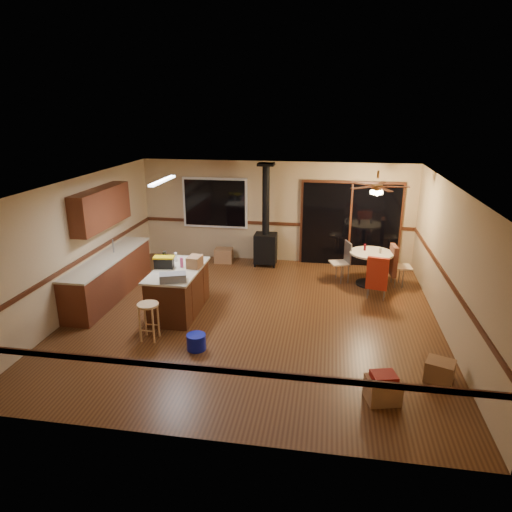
% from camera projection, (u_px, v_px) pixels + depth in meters
% --- Properties ---
extents(floor, '(7.00, 7.00, 0.00)m').
position_uv_depth(floor, '(254.00, 317.00, 8.90)').
color(floor, '#502D16').
rests_on(floor, ground).
extents(ceiling, '(7.00, 7.00, 0.00)m').
position_uv_depth(ceiling, '(253.00, 184.00, 8.08)').
color(ceiling, silver).
rests_on(ceiling, ground).
extents(wall_back, '(7.00, 0.00, 7.00)m').
position_uv_depth(wall_back, '(276.00, 212.00, 11.77)').
color(wall_back, tan).
rests_on(wall_back, ground).
extents(wall_front, '(7.00, 0.00, 7.00)m').
position_uv_depth(wall_front, '(203.00, 346.00, 5.21)').
color(wall_front, tan).
rests_on(wall_front, ground).
extents(wall_left, '(0.00, 7.00, 7.00)m').
position_uv_depth(wall_left, '(79.00, 245.00, 9.02)').
color(wall_left, tan).
rests_on(wall_left, ground).
extents(wall_right, '(0.00, 7.00, 7.00)m').
position_uv_depth(wall_right, '(451.00, 263.00, 7.95)').
color(wall_right, tan).
rests_on(wall_right, ground).
extents(chair_rail, '(7.00, 7.00, 0.08)m').
position_uv_depth(chair_rail, '(253.00, 268.00, 8.58)').
color(chair_rail, '#411E10').
rests_on(chair_rail, ground).
extents(window, '(1.72, 0.10, 1.32)m').
position_uv_depth(window, '(215.00, 203.00, 11.90)').
color(window, black).
rests_on(window, ground).
extents(sliding_door, '(2.52, 0.10, 2.10)m').
position_uv_depth(sliding_door, '(350.00, 225.00, 11.51)').
color(sliding_door, black).
rests_on(sliding_door, ground).
extents(lower_cabinets, '(0.60, 3.00, 0.86)m').
position_uv_depth(lower_cabinets, '(110.00, 278.00, 9.72)').
color(lower_cabinets, '#592816').
rests_on(lower_cabinets, ground).
extents(countertop, '(0.64, 3.04, 0.04)m').
position_uv_depth(countertop, '(107.00, 258.00, 9.58)').
color(countertop, '#C3B798').
rests_on(countertop, lower_cabinets).
extents(upper_cabinets, '(0.35, 2.00, 0.80)m').
position_uv_depth(upper_cabinets, '(101.00, 208.00, 9.46)').
color(upper_cabinets, '#592816').
rests_on(upper_cabinets, ground).
extents(kitchen_island, '(0.88, 1.68, 0.90)m').
position_uv_depth(kitchen_island, '(179.00, 290.00, 8.98)').
color(kitchen_island, '#432010').
rests_on(kitchen_island, ground).
extents(wood_stove, '(0.55, 0.50, 2.52)m').
position_uv_depth(wood_stove, '(266.00, 238.00, 11.56)').
color(wood_stove, black).
rests_on(wood_stove, ground).
extents(ceiling_fan, '(0.24, 0.24, 0.55)m').
position_uv_depth(ceiling_fan, '(377.00, 189.00, 9.81)').
color(ceiling_fan, brown).
rests_on(ceiling_fan, ceiling).
extents(fluorescent_strip, '(0.10, 1.20, 0.04)m').
position_uv_depth(fluorescent_strip, '(163.00, 181.00, 8.65)').
color(fluorescent_strip, white).
rests_on(fluorescent_strip, ceiling).
extents(toolbox_grey, '(0.53, 0.41, 0.15)m').
position_uv_depth(toolbox_grey, '(173.00, 277.00, 8.21)').
color(toolbox_grey, slate).
rests_on(toolbox_grey, kitchen_island).
extents(toolbox_black, '(0.38, 0.23, 0.20)m').
position_uv_depth(toolbox_black, '(164.00, 263.00, 8.88)').
color(toolbox_black, black).
rests_on(toolbox_black, kitchen_island).
extents(toolbox_yellow_lid, '(0.42, 0.26, 0.03)m').
position_uv_depth(toolbox_yellow_lid, '(164.00, 257.00, 8.85)').
color(toolbox_yellow_lid, gold).
rests_on(toolbox_yellow_lid, toolbox_black).
extents(box_on_island, '(0.27, 0.35, 0.22)m').
position_uv_depth(box_on_island, '(195.00, 262.00, 8.92)').
color(box_on_island, '#8A5F3D').
rests_on(box_on_island, kitchen_island).
extents(bottle_dark, '(0.10, 0.10, 0.28)m').
position_uv_depth(bottle_dark, '(165.00, 258.00, 9.04)').
color(bottle_dark, black).
rests_on(bottle_dark, kitchen_island).
extents(bottle_pink, '(0.08, 0.08, 0.20)m').
position_uv_depth(bottle_pink, '(182.00, 262.00, 8.92)').
color(bottle_pink, '#D84C8C').
rests_on(bottle_pink, kitchen_island).
extents(bottle_white, '(0.08, 0.08, 0.18)m').
position_uv_depth(bottle_white, '(176.00, 257.00, 9.26)').
color(bottle_white, white).
rests_on(bottle_white, kitchen_island).
extents(bar_stool, '(0.42, 0.42, 0.68)m').
position_uv_depth(bar_stool, '(149.00, 322.00, 7.94)').
color(bar_stool, tan).
rests_on(bar_stool, floor).
extents(blue_bucket, '(0.33, 0.33, 0.27)m').
position_uv_depth(blue_bucket, '(196.00, 342.00, 7.67)').
color(blue_bucket, '#0C15A9').
rests_on(blue_bucket, floor).
extents(dining_table, '(0.98, 0.98, 0.78)m').
position_uv_depth(dining_table, '(371.00, 262.00, 10.34)').
color(dining_table, black).
rests_on(dining_table, ground).
extents(glass_red, '(0.06, 0.06, 0.15)m').
position_uv_depth(glass_red, '(365.00, 247.00, 10.35)').
color(glass_red, '#590C14').
rests_on(glass_red, dining_table).
extents(glass_cream, '(0.06, 0.06, 0.13)m').
position_uv_depth(glass_cream, '(380.00, 250.00, 10.17)').
color(glass_cream, beige).
rests_on(glass_cream, dining_table).
extents(chair_left, '(0.51, 0.51, 0.51)m').
position_uv_depth(chair_left, '(344.00, 257.00, 10.54)').
color(chair_left, '#C2AE90').
rests_on(chair_left, ground).
extents(chair_near, '(0.51, 0.54, 0.70)m').
position_uv_depth(chair_near, '(377.00, 273.00, 9.48)').
color(chair_near, '#C2AE90').
rests_on(chair_near, ground).
extents(chair_right, '(0.50, 0.46, 0.70)m').
position_uv_depth(chair_right, '(395.00, 261.00, 10.27)').
color(chair_right, '#C2AE90').
rests_on(chair_right, ground).
extents(box_under_window, '(0.49, 0.41, 0.37)m').
position_uv_depth(box_under_window, '(224.00, 255.00, 11.94)').
color(box_under_window, '#8A5F3D').
rests_on(box_under_window, floor).
extents(box_corner_a, '(0.52, 0.47, 0.34)m').
position_uv_depth(box_corner_a, '(383.00, 390.00, 6.32)').
color(box_corner_a, '#8A5F3D').
rests_on(box_corner_a, floor).
extents(box_corner_b, '(0.49, 0.46, 0.32)m').
position_uv_depth(box_corner_b, '(440.00, 371.00, 6.79)').
color(box_corner_b, '#8A5F3D').
rests_on(box_corner_b, floor).
extents(box_small_red, '(0.39, 0.35, 0.09)m').
position_uv_depth(box_small_red, '(384.00, 377.00, 6.25)').
color(box_small_red, maroon).
rests_on(box_small_red, box_corner_a).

